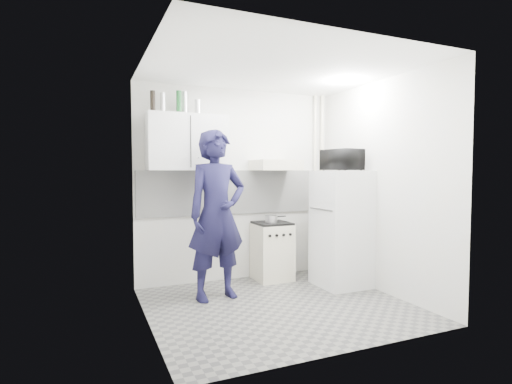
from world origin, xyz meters
name	(u,v)px	position (x,y,z in m)	size (l,w,h in m)	color
floor	(279,306)	(0.00, 0.00, 0.00)	(2.80, 2.80, 0.00)	#64635D
ceiling	(279,68)	(0.00, 0.00, 2.60)	(2.80, 2.80, 0.00)	white
wall_back	(238,185)	(0.00, 1.25, 1.30)	(2.80, 2.80, 0.00)	silver
wall_left	(147,191)	(-1.40, 0.00, 1.30)	(2.60, 2.60, 0.00)	silver
wall_right	(381,187)	(1.40, 0.00, 1.30)	(2.60, 2.60, 0.00)	silver
person	(217,215)	(-0.54, 0.52, 0.98)	(0.72, 0.47, 1.97)	black
stove	(272,252)	(0.40, 1.00, 0.38)	(0.48, 0.48, 0.76)	beige
fridge	(341,228)	(1.10, 0.38, 0.75)	(0.62, 0.62, 1.49)	white
stove_top	(272,223)	(0.40, 1.00, 0.78)	(0.46, 0.46, 0.03)	black
saucepan	(271,219)	(0.38, 0.99, 0.84)	(0.17, 0.17, 0.09)	silver
microwave	(342,160)	(1.10, 0.38, 1.63)	(0.34, 0.50, 0.27)	black
bottle_a	(153,102)	(-1.17, 1.07, 2.33)	(0.06, 0.06, 0.26)	black
bottle_b	(163,103)	(-1.05, 1.07, 2.32)	(0.06, 0.06, 0.24)	silver
bottle_c	(179,102)	(-0.85, 1.07, 2.34)	(0.07, 0.07, 0.28)	#144C1E
bottle_d	(185,103)	(-0.77, 1.07, 2.34)	(0.06, 0.06, 0.28)	silver
canister_a	(198,107)	(-0.61, 1.07, 2.30)	(0.08, 0.08, 0.19)	silver
upper_cabinet	(187,142)	(-0.75, 1.07, 1.85)	(1.00, 0.35, 0.70)	white
range_hood	(276,165)	(0.45, 1.00, 1.57)	(0.60, 0.50, 0.14)	beige
backsplash	(239,192)	(0.00, 1.24, 1.20)	(2.74, 0.03, 0.60)	white
pipe_a	(322,184)	(1.30, 1.17, 1.30)	(0.05, 0.05, 2.60)	beige
pipe_b	(315,184)	(1.18, 1.17, 1.30)	(0.04, 0.04, 2.60)	beige
ceiling_spot_fixture	(345,82)	(1.00, 0.20, 2.57)	(0.10, 0.10, 0.02)	white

